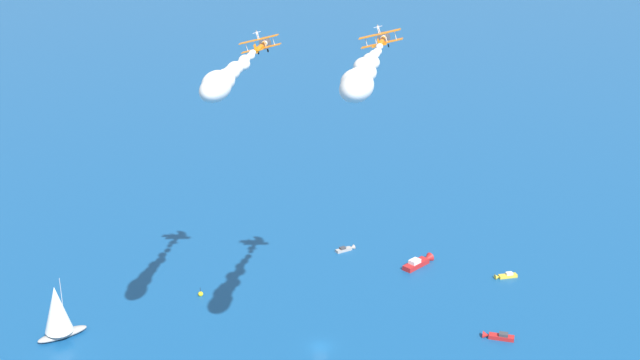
# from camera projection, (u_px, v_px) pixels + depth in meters

# --- Properties ---
(ground_plane) EXTENTS (2000.00, 2000.00, 0.00)m
(ground_plane) POSITION_uv_depth(u_px,v_px,m) (320.00, 347.00, 169.23)
(ground_plane) COLOR navy
(motorboat_near_centre) EXTENTS (6.41, 2.98, 1.80)m
(motorboat_near_centre) POSITION_uv_depth(u_px,v_px,m) (497.00, 336.00, 171.97)
(motorboat_near_centre) COLOR #B21E1E
(motorboat_near_centre) RESTS_ON ground_plane
(sailboat_far_port) EXTENTS (9.72, 8.44, 13.04)m
(sailboat_far_port) POSITION_uv_depth(u_px,v_px,m) (57.00, 312.00, 170.16)
(sailboat_far_port) COLOR #9E9993
(sailboat_far_port) RESTS_ON ground_plane
(motorboat_offshore) EXTENTS (4.94, 3.85, 1.47)m
(motorboat_offshore) POSITION_uv_depth(u_px,v_px,m) (346.00, 249.00, 209.11)
(motorboat_offshore) COLOR #9E9993
(motorboat_offshore) RESTS_ON ground_plane
(motorboat_ahead) EXTENTS (5.44, 2.63, 1.53)m
(motorboat_ahead) POSITION_uv_depth(u_px,v_px,m) (505.00, 276.00, 196.03)
(motorboat_ahead) COLOR gold
(motorboat_ahead) RESTS_ON ground_plane
(motorboat_mid_cluster) EXTENTS (7.82, 8.18, 2.61)m
(motorboat_mid_cluster) POSITION_uv_depth(u_px,v_px,m) (419.00, 262.00, 201.79)
(motorboat_mid_cluster) COLOR #B21E1E
(motorboat_mid_cluster) RESTS_ON ground_plane
(marker_buoy) EXTENTS (1.10, 1.10, 2.10)m
(marker_buoy) POSITION_uv_depth(u_px,v_px,m) (201.00, 294.00, 188.27)
(marker_buoy) COLOR yellow
(marker_buoy) RESTS_ON ground_plane
(biplane_lead) EXTENTS (7.52, 6.97, 3.81)m
(biplane_lead) POSITION_uv_depth(u_px,v_px,m) (261.00, 46.00, 149.52)
(biplane_lead) COLOR orange
(wingwalker_lead) EXTENTS (1.47, 0.32, 1.52)m
(wingwalker_lead) POSITION_uv_depth(u_px,v_px,m) (257.00, 34.00, 148.87)
(wingwalker_lead) COLOR white
(smoke_trail_lead) EXTENTS (6.98, 28.72, 4.76)m
(smoke_trail_lead) POSITION_uv_depth(u_px,v_px,m) (222.00, 80.00, 128.08)
(smoke_trail_lead) COLOR silver
(biplane_wingman) EXTENTS (7.52, 6.97, 3.81)m
(biplane_wingman) POSITION_uv_depth(u_px,v_px,m) (381.00, 41.00, 144.23)
(biplane_wingman) COLOR orange
(wingwalker_wingman) EXTENTS (1.47, 0.32, 1.52)m
(wingwalker_wingman) POSITION_uv_depth(u_px,v_px,m) (378.00, 28.00, 143.58)
(wingwalker_wingman) COLOR white
(smoke_trail_wingman) EXTENTS (8.11, 31.34, 5.41)m
(smoke_trail_wingman) POSITION_uv_depth(u_px,v_px,m) (360.00, 79.00, 121.04)
(smoke_trail_wingman) COLOR silver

